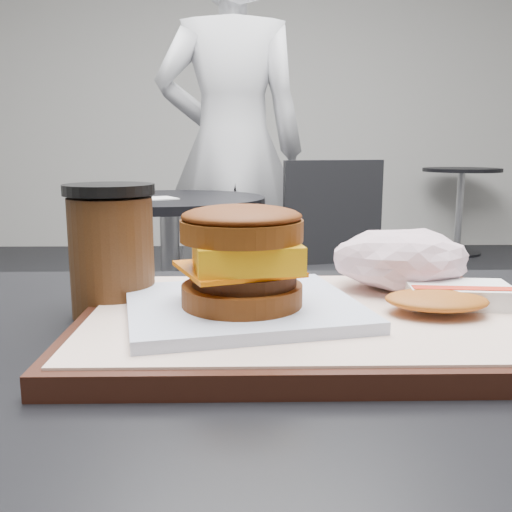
% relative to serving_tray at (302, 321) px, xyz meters
% --- Properties ---
extents(serving_tray, '(0.38, 0.28, 0.02)m').
position_rel_serving_tray_xyz_m(serving_tray, '(0.00, 0.00, 0.00)').
color(serving_tray, black).
rests_on(serving_tray, customer_table).
extents(breakfast_sandwich, '(0.22, 0.21, 0.09)m').
position_rel_serving_tray_xyz_m(breakfast_sandwich, '(-0.05, -0.02, 0.05)').
color(breakfast_sandwich, white).
rests_on(breakfast_sandwich, serving_tray).
extents(hash_brown, '(0.12, 0.10, 0.02)m').
position_rel_serving_tray_xyz_m(hash_brown, '(0.13, 0.00, 0.02)').
color(hash_brown, white).
rests_on(hash_brown, serving_tray).
extents(crumpled_wrapper, '(0.13, 0.11, 0.06)m').
position_rel_serving_tray_xyz_m(crumpled_wrapper, '(0.10, 0.07, 0.04)').
color(crumpled_wrapper, white).
rests_on(crumpled_wrapper, serving_tray).
extents(coffee_cup, '(0.08, 0.08, 0.12)m').
position_rel_serving_tray_xyz_m(coffee_cup, '(-0.18, 0.06, 0.05)').
color(coffee_cup, '#3F220F').
rests_on(coffee_cup, customer_table).
extents(neighbor_table, '(0.70, 0.70, 0.75)m').
position_rel_serving_tray_xyz_m(neighbor_table, '(-0.33, 1.60, -0.23)').
color(neighbor_table, black).
rests_on(neighbor_table, ground).
extents(napkin, '(0.16, 0.16, 0.00)m').
position_rel_serving_tray_xyz_m(napkin, '(-0.36, 1.53, -0.03)').
color(napkin, white).
rests_on(napkin, neighbor_table).
extents(neighbor_chair, '(0.64, 0.51, 0.88)m').
position_rel_serving_tray_xyz_m(neighbor_chair, '(0.17, 1.72, -0.27)').
color(neighbor_chair, '#ABABB0').
rests_on(neighbor_chair, ground).
extents(patron, '(0.69, 0.47, 1.83)m').
position_rel_serving_tray_xyz_m(patron, '(-0.11, 2.11, 0.14)').
color(patron, silver).
rests_on(patron, ground).
extents(bg_table_far, '(0.66, 0.66, 0.75)m').
position_rel_serving_tray_xyz_m(bg_table_far, '(1.82, 4.45, -0.22)').
color(bg_table_far, black).
rests_on(bg_table_far, ground).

